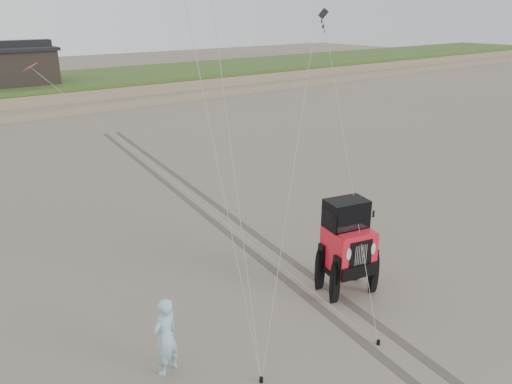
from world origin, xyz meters
TOP-DOWN VIEW (x-y plane):
  - ground at (0.00, 0.00)m, footprint 160.00×160.00m
  - cabin at (2.00, 37.00)m, footprint 6.40×5.40m
  - jeep at (1.70, 0.73)m, footprint 3.71×6.11m
  - man at (-3.79, 0.84)m, footprint 0.75×0.61m
  - stake_main at (-2.40, -0.66)m, footprint 0.08×0.08m
  - stake_aux at (0.54, -1.37)m, footprint 0.08×0.08m
  - tire_tracks at (2.00, 8.00)m, footprint 5.22×29.74m

SIDE VIEW (x-z plane):
  - ground at x=0.00m, z-range 0.00..0.00m
  - tire_tracks at x=2.00m, z-range 0.00..0.01m
  - stake_main at x=-2.40m, z-range 0.00..0.12m
  - stake_aux at x=0.54m, z-range 0.00..0.12m
  - man at x=-3.79m, z-range 0.00..1.80m
  - jeep at x=1.70m, z-range 0.00..2.12m
  - cabin at x=2.00m, z-range 1.56..4.91m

